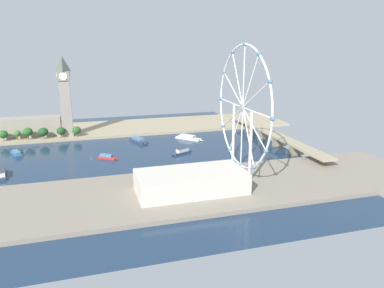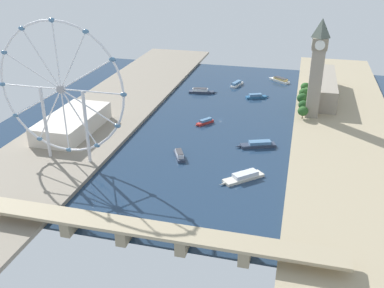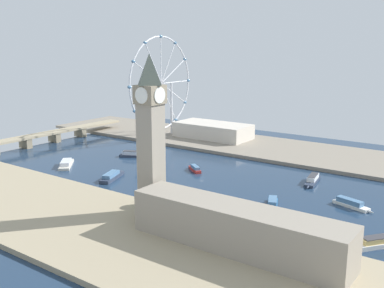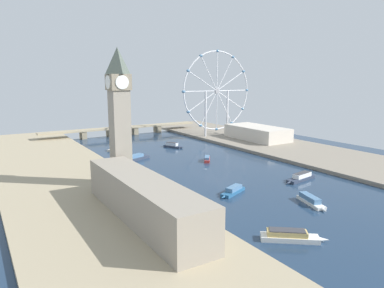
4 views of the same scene
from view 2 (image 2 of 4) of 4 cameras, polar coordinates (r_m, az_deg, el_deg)
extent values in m
plane|color=#1E334C|center=(416.32, 3.76, 3.27)|extent=(396.50, 396.50, 0.00)
cube|color=tan|center=(412.22, 19.42, 1.84)|extent=(90.00, 520.00, 3.00)
cube|color=gray|center=(448.84, -10.62, 4.73)|extent=(90.00, 520.00, 3.00)
cube|color=gray|center=(420.54, 15.85, 7.62)|extent=(11.57, 11.57, 63.69)
cube|color=gray|center=(411.64, 16.45, 12.53)|extent=(13.43, 13.43, 10.29)
pyramid|color=#4C564C|center=(409.15, 16.69, 14.39)|extent=(12.15, 12.15, 17.02)
cylinder|color=white|center=(404.84, 16.46, 12.33)|extent=(8.80, 0.50, 8.80)
cylinder|color=white|center=(418.44, 16.44, 12.72)|extent=(8.80, 0.50, 8.80)
cylinder|color=white|center=(411.46, 15.47, 12.64)|extent=(0.50, 8.80, 8.80)
cylinder|color=white|center=(411.93, 17.43, 12.42)|extent=(0.50, 8.80, 8.80)
cube|color=gray|center=(487.40, 16.99, 7.20)|extent=(22.00, 109.95, 21.41)
cylinder|color=#513823|center=(493.73, 14.59, 6.64)|extent=(0.80, 0.80, 3.86)
ellipsoid|color=#285623|center=(491.99, 14.66, 7.29)|extent=(9.89, 9.89, 8.90)
cylinder|color=#513823|center=(480.46, 14.73, 6.16)|extent=(0.80, 0.80, 4.52)
ellipsoid|color=#386B2D|center=(478.84, 14.80, 6.76)|extent=(7.71, 7.71, 6.94)
cylinder|color=#513823|center=(469.58, 14.42, 5.79)|extent=(0.80, 0.80, 4.94)
ellipsoid|color=#285623|center=(467.52, 14.50, 6.56)|extent=(10.44, 10.44, 9.40)
cylinder|color=#513823|center=(454.52, 14.21, 5.12)|extent=(0.80, 0.80, 4.06)
ellipsoid|color=#1E471E|center=(452.49, 14.29, 5.87)|extent=(10.72, 10.72, 9.65)
cylinder|color=#513823|center=(436.83, 14.33, 4.29)|extent=(0.80, 0.80, 3.99)
ellipsoid|color=#1E471E|center=(434.88, 14.41, 5.01)|extent=(9.55, 9.55, 8.60)
cylinder|color=#513823|center=(421.00, 14.28, 3.48)|extent=(0.80, 0.80, 3.59)
ellipsoid|color=#285623|center=(419.01, 14.37, 4.21)|extent=(9.82, 9.82, 8.84)
torus|color=silver|center=(325.42, -16.84, 6.91)|extent=(97.66, 1.65, 97.66)
cylinder|color=#99999E|center=(325.42, -16.84, 6.91)|extent=(5.76, 3.00, 5.76)
cylinder|color=silver|center=(338.18, -20.37, 7.08)|extent=(48.01, 0.99, 0.99)
cylinder|color=silver|center=(333.21, -20.21, 9.02)|extent=(42.07, 0.99, 24.86)
cylinder|color=silver|center=(326.30, -19.14, 10.47)|extent=(24.86, 0.99, 42.07)
cylinder|color=silver|center=(319.24, -17.37, 11.00)|extent=(0.99, 0.99, 48.01)
cylinder|color=silver|center=(313.97, -15.39, 10.41)|extent=(24.86, 0.99, 42.07)
cylinder|color=silver|center=(312.02, -13.78, 8.82)|extent=(42.07, 0.99, 24.86)
cylinder|color=silver|center=(313.97, -13.03, 6.70)|extent=(48.01, 0.99, 0.99)
cylinder|color=silver|center=(319.24, -13.35, 4.69)|extent=(42.07, 0.99, 24.86)
cylinder|color=silver|center=(326.30, -14.57, 3.35)|extent=(24.86, 0.99, 42.07)
cylinder|color=silver|center=(333.21, -16.33, 2.99)|extent=(0.99, 0.99, 48.01)
cylinder|color=silver|center=(338.18, -18.16, 3.66)|extent=(24.86, 0.99, 42.07)
cylinder|color=silver|center=(339.98, -19.62, 5.14)|extent=(42.07, 0.99, 24.86)
ellipsoid|color=teal|center=(352.12, -23.64, 7.21)|extent=(4.80, 3.20, 3.20)
ellipsoid|color=teal|center=(342.51, -23.46, 10.99)|extent=(4.80, 3.20, 3.20)
ellipsoid|color=teal|center=(328.94, -21.47, 13.96)|extent=(4.80, 3.20, 3.20)
ellipsoid|color=teal|center=(314.77, -17.94, 15.23)|extent=(4.80, 3.20, 3.20)
ellipsoid|color=teal|center=(303.99, -13.80, 14.15)|extent=(4.80, 3.20, 3.20)
ellipsoid|color=teal|center=(299.94, -10.43, 10.87)|extent=(4.80, 3.20, 3.20)
ellipsoid|color=teal|center=(303.99, -8.97, 6.45)|extent=(4.80, 3.20, 3.20)
ellipsoid|color=teal|center=(314.78, -9.76, 2.37)|extent=(4.80, 3.20, 3.20)
ellipsoid|color=teal|center=(328.94, -12.34, -0.18)|extent=(4.80, 3.20, 3.20)
ellipsoid|color=teal|center=(342.52, -15.86, -0.73)|extent=(4.80, 3.20, 3.20)
ellipsoid|color=teal|center=(352.13, -19.38, 0.65)|extent=(4.80, 3.20, 3.20)
ellipsoid|color=teal|center=(355.58, -22.15, 3.51)|extent=(4.80, 3.20, 3.20)
cylinder|color=silver|center=(343.14, -18.69, 2.63)|extent=(2.40, 2.40, 55.51)
cylinder|color=silver|center=(326.64, -13.70, 2.15)|extent=(2.40, 2.40, 55.51)
cube|color=beige|center=(392.74, -15.41, 2.68)|extent=(37.70, 78.48, 15.05)
cube|color=tan|center=(243.89, -5.15, -11.16)|extent=(208.50, 14.90, 2.00)
cube|color=gray|center=(237.91, 6.99, -14.01)|extent=(6.00, 13.41, 9.13)
cube|color=gray|center=(242.95, -1.20, -12.85)|extent=(6.00, 13.41, 9.13)
cube|color=gray|center=(252.54, -8.84, -11.52)|extent=(6.00, 13.41, 9.13)
cube|color=gray|center=(266.18, -15.74, -10.14)|extent=(6.00, 13.41, 9.13)
cube|color=white|center=(542.20, 11.44, 8.15)|extent=(25.39, 22.00, 2.40)
cone|color=white|center=(552.03, 10.23, 8.55)|extent=(5.27, 4.85, 2.40)
cube|color=#DBB766|center=(540.69, 11.56, 8.36)|extent=(18.05, 15.92, 2.45)
cube|color=#38383D|center=(540.30, 11.58, 8.51)|extent=(16.43, 14.57, 0.44)
cube|color=#2D384C|center=(490.18, 1.24, 6.84)|extent=(28.55, 10.79, 2.18)
cone|color=#2D384C|center=(489.40, 3.14, 6.78)|extent=(5.30, 2.96, 2.18)
cube|color=white|center=(489.46, 1.08, 7.14)|extent=(17.66, 8.04, 3.10)
cube|color=#38383D|center=(488.93, 1.08, 7.33)|extent=(15.94, 7.51, 0.35)
cube|color=#B22D28|center=(404.73, 1.72, 2.83)|extent=(14.39, 17.44, 2.17)
cone|color=#B22D28|center=(398.32, 0.58, 2.46)|extent=(3.68, 3.92, 2.17)
cube|color=teal|center=(404.45, 1.82, 3.16)|extent=(10.57, 12.55, 2.32)
cube|color=#2D384C|center=(341.39, -1.68, -1.58)|extent=(14.26, 21.21, 2.02)
cone|color=#2D384C|center=(352.10, -2.02, -0.72)|extent=(3.46, 4.25, 2.02)
cube|color=silver|center=(339.32, -1.65, -1.26)|extent=(10.18, 14.12, 3.17)
cube|color=#38383D|center=(338.53, -1.66, -0.99)|extent=(9.38, 12.82, 0.40)
cube|color=#235684|center=(478.65, 8.43, 6.11)|extent=(23.05, 14.38, 2.07)
cone|color=#235684|center=(482.57, 9.93, 6.17)|extent=(4.54, 3.50, 2.07)
cube|color=teal|center=(477.58, 8.32, 6.38)|extent=(14.61, 10.05, 2.66)
cube|color=#2D384C|center=(362.44, 8.65, -0.18)|extent=(29.56, 17.23, 2.49)
cone|color=#2D384C|center=(358.67, 6.07, -0.31)|extent=(5.72, 4.16, 2.49)
cube|color=teal|center=(361.73, 8.90, 0.20)|extent=(19.02, 12.27, 2.61)
cube|color=beige|center=(312.28, 6.77, -4.46)|extent=(28.49, 27.36, 2.05)
cone|color=beige|center=(303.36, 3.96, -5.28)|extent=(5.48, 5.31, 2.05)
cube|color=silver|center=(311.85, 7.02, -3.98)|extent=(18.33, 17.77, 3.03)
cube|color=white|center=(519.77, 5.92, 7.76)|extent=(12.51, 23.98, 1.94)
cone|color=white|center=(531.48, 6.57, 8.12)|extent=(3.11, 4.58, 1.94)
cube|color=teal|center=(518.05, 5.87, 7.99)|extent=(9.67, 17.46, 2.99)
camera|label=1|loc=(578.04, -35.18, 16.09)|focal=34.64mm
camera|label=3|loc=(602.03, 35.21, 15.43)|focal=42.13mm
camera|label=4|loc=(640.37, 23.95, 15.88)|focal=33.46mm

